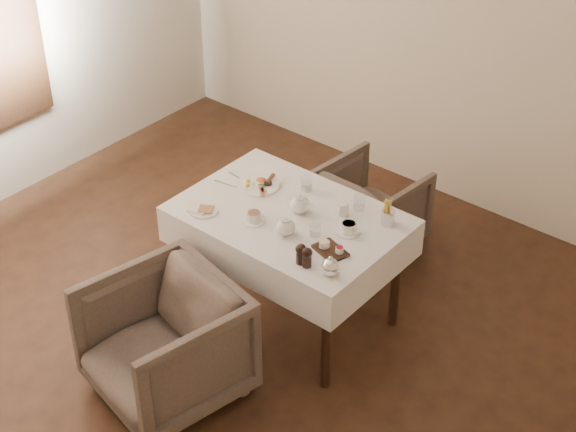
{
  "coord_description": "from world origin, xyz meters",
  "views": [
    {
      "loc": [
        2.85,
        -2.53,
        3.62
      ],
      "look_at": [
        0.28,
        0.6,
        0.82
      ],
      "focal_mm": 55.0,
      "sensor_mm": 36.0,
      "label": 1
    }
  ],
  "objects_px": {
    "table": "(289,230)",
    "teapot_centre": "(300,203)",
    "armchair_near": "(164,344)",
    "breakfast_plate": "(259,184)",
    "armchair_far": "(369,207)"
  },
  "relations": [
    {
      "from": "table",
      "to": "teapot_centre",
      "type": "bearing_deg",
      "value": 53.73
    },
    {
      "from": "armchair_far",
      "to": "breakfast_plate",
      "type": "xyz_separation_m",
      "value": [
        -0.27,
        -0.8,
        0.47
      ]
    },
    {
      "from": "armchair_near",
      "to": "teapot_centre",
      "type": "xyz_separation_m",
      "value": [
        0.15,
        0.98,
        0.47
      ]
    },
    {
      "from": "table",
      "to": "armchair_near",
      "type": "height_order",
      "value": "table"
    },
    {
      "from": "armchair_far",
      "to": "teapot_centre",
      "type": "bearing_deg",
      "value": 101.86
    },
    {
      "from": "armchair_near",
      "to": "breakfast_plate",
      "type": "bearing_deg",
      "value": 113.93
    },
    {
      "from": "table",
      "to": "teapot_centre",
      "type": "height_order",
      "value": "teapot_centre"
    },
    {
      "from": "teapot_centre",
      "to": "table",
      "type": "bearing_deg",
      "value": -148.0
    },
    {
      "from": "armchair_near",
      "to": "breakfast_plate",
      "type": "xyz_separation_m",
      "value": [
        -0.23,
        1.05,
        0.42
      ]
    },
    {
      "from": "armchair_near",
      "to": "armchair_far",
      "type": "distance_m",
      "value": 1.85
    },
    {
      "from": "armchair_near",
      "to": "breakfast_plate",
      "type": "distance_m",
      "value": 1.15
    },
    {
      "from": "breakfast_plate",
      "to": "teapot_centre",
      "type": "height_order",
      "value": "teapot_centre"
    },
    {
      "from": "table",
      "to": "teapot_centre",
      "type": "xyz_separation_m",
      "value": [
        0.04,
        0.05,
        0.18
      ]
    },
    {
      "from": "armchair_near",
      "to": "teapot_centre",
      "type": "distance_m",
      "value": 1.1
    },
    {
      "from": "armchair_far",
      "to": "breakfast_plate",
      "type": "relative_size",
      "value": 2.43
    }
  ]
}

